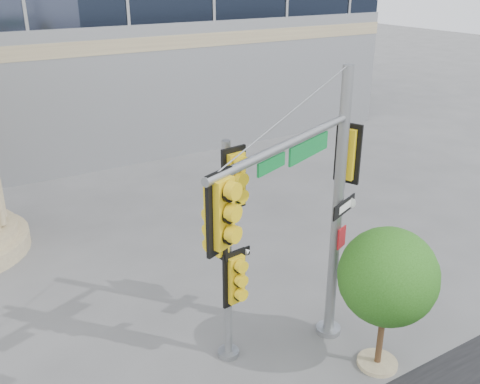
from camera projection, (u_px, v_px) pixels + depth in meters
ground at (284, 351)px, 12.33m from camera, size 120.00×120.00×0.00m
main_signal_pole at (314, 197)px, 10.60m from camera, size 4.70×2.28×6.40m
secondary_signal_pole at (228, 241)px, 10.93m from camera, size 0.91×0.67×5.11m
street_tree at (388, 280)px, 11.09m from camera, size 2.13×2.08×3.32m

